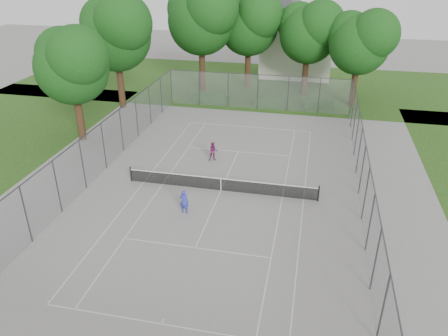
% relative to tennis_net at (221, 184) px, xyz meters
% --- Properties ---
extents(ground, '(120.00, 120.00, 0.00)m').
position_rel_tennis_net_xyz_m(ground, '(0.00, 0.00, -0.51)').
color(ground, slate).
rests_on(ground, ground).
extents(grass_far, '(60.00, 20.00, 0.00)m').
position_rel_tennis_net_xyz_m(grass_far, '(0.00, 26.00, -0.51)').
color(grass_far, '#224413').
rests_on(grass_far, ground).
extents(court_markings, '(11.03, 23.83, 0.01)m').
position_rel_tennis_net_xyz_m(court_markings, '(0.00, 0.00, -0.50)').
color(court_markings, beige).
rests_on(court_markings, ground).
extents(tennis_net, '(12.87, 0.10, 1.10)m').
position_rel_tennis_net_xyz_m(tennis_net, '(0.00, 0.00, 0.00)').
color(tennis_net, black).
rests_on(tennis_net, ground).
extents(perimeter_fence, '(18.08, 34.08, 3.52)m').
position_rel_tennis_net_xyz_m(perimeter_fence, '(0.00, 0.00, 1.30)').
color(perimeter_fence, '#38383D').
rests_on(perimeter_fence, ground).
extents(tree_far_left, '(8.19, 7.47, 11.77)m').
position_rel_tennis_net_xyz_m(tree_far_left, '(-6.96, 22.18, 7.58)').
color(tree_far_left, '#321E12').
rests_on(tree_far_left, ground).
extents(tree_far_midleft, '(7.44, 6.79, 10.70)m').
position_rel_tennis_net_xyz_m(tree_far_midleft, '(-2.20, 24.60, 6.84)').
color(tree_far_midleft, '#321E12').
rests_on(tree_far_midleft, ground).
extents(tree_far_midright, '(6.99, 6.39, 10.06)m').
position_rel_tennis_net_xyz_m(tree_far_midright, '(4.40, 23.13, 6.40)').
color(tree_far_midright, '#321E12').
rests_on(tree_far_midright, ground).
extents(tree_far_right, '(6.72, 6.13, 9.66)m').
position_rel_tennis_net_xyz_m(tree_far_right, '(9.44, 20.12, 6.12)').
color(tree_far_right, '#321E12').
rests_on(tree_far_right, ground).
extents(tree_side_back, '(7.75, 7.07, 11.14)m').
position_rel_tennis_net_xyz_m(tree_side_back, '(-13.36, 14.58, 7.14)').
color(tree_side_back, '#321E12').
rests_on(tree_side_back, ground).
extents(tree_side_front, '(6.66, 6.08, 9.57)m').
position_rel_tennis_net_xyz_m(tree_side_front, '(-13.26, 6.04, 6.07)').
color(tree_side_front, '#321E12').
rests_on(tree_side_front, ground).
extents(hedge_left, '(3.89, 1.17, 0.97)m').
position_rel_tennis_net_xyz_m(hedge_left, '(-4.97, 18.13, -0.02)').
color(hedge_left, '#1C4114').
rests_on(hedge_left, ground).
extents(hedge_mid, '(3.16, 0.90, 0.99)m').
position_rel_tennis_net_xyz_m(hedge_mid, '(1.15, 17.95, -0.01)').
color(hedge_mid, '#1C4114').
rests_on(hedge_mid, ground).
extents(hedge_right, '(2.83, 1.04, 0.85)m').
position_rel_tennis_net_xyz_m(hedge_right, '(6.08, 18.45, -0.09)').
color(hedge_right, '#1C4114').
rests_on(hedge_right, ground).
extents(house, '(8.59, 6.66, 10.69)m').
position_rel_tennis_net_xyz_m(house, '(2.79, 31.32, 3.79)').
color(house, white).
rests_on(house, ground).
extents(girl_player, '(0.61, 0.43, 1.58)m').
position_rel_tennis_net_xyz_m(girl_player, '(-1.59, -3.12, 0.28)').
color(girl_player, '#2E35AD').
rests_on(girl_player, ground).
extents(woman_player, '(0.87, 0.78, 1.47)m').
position_rel_tennis_net_xyz_m(woman_player, '(-1.57, 4.45, 0.22)').
color(woman_player, '#6D2454').
rests_on(woman_player, ground).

